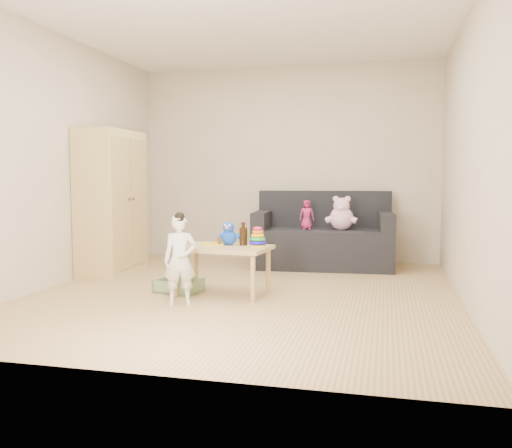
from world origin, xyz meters
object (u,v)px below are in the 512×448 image
(sofa, at_px, (323,248))
(toddler, at_px, (180,261))
(play_table, at_px, (223,270))
(wardrobe, at_px, (111,203))

(sofa, relative_size, toddler, 2.20)
(toddler, bearing_deg, play_table, 40.35)
(wardrobe, relative_size, toddler, 2.14)
(sofa, bearing_deg, play_table, -116.61)
(wardrobe, distance_m, toddler, 1.89)
(wardrobe, xyz_separation_m, toddler, (1.33, -1.26, -0.44))
(play_table, xyz_separation_m, toddler, (-0.24, -0.49, 0.15))
(wardrobe, bearing_deg, play_table, -26.12)
(toddler, bearing_deg, wardrobe, 112.62)
(sofa, xyz_separation_m, toddler, (-0.99, -2.29, 0.15))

